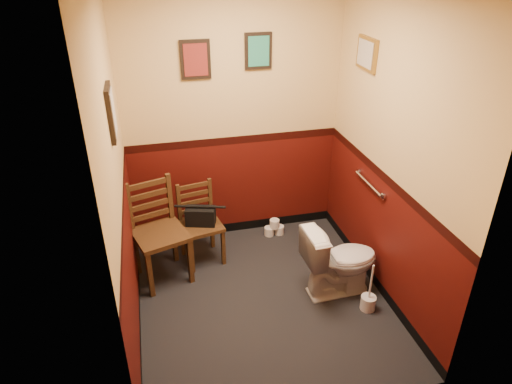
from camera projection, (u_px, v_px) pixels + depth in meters
The scene contains 16 objects.
floor at pixel (262, 300), 4.21m from camera, with size 2.20×2.40×0.00m, color black.
wall_back at pixel (234, 118), 4.59m from camera, with size 2.20×2.70×0.00m, color #430C08.
wall_front at pixel (318, 257), 2.54m from camera, with size 2.20×2.70×0.00m, color #430C08.
wall_left at pixel (118, 183), 3.33m from camera, with size 2.40×2.70×0.00m, color #430C08.
wall_right at pixel (391, 154), 3.79m from camera, with size 2.40×2.70×0.00m, color #430C08.
grab_bar at pixel (369, 184), 4.19m from camera, with size 0.05×0.56×0.06m.
framed_print_back_a at pixel (195, 60), 4.21m from camera, with size 0.28×0.04×0.36m.
framed_print_back_b at pixel (258, 51), 4.32m from camera, with size 0.26×0.04×0.34m.
framed_print_left at pixel (111, 113), 3.19m from camera, with size 0.04×0.30×0.38m.
framed_print_right at pixel (367, 54), 3.97m from camera, with size 0.04×0.34×0.28m.
toilet at pixel (340, 261), 4.16m from camera, with size 0.39×0.70×0.69m, color white.
toilet_brush at pixel (368, 302), 4.07m from camera, with size 0.14×0.14×0.48m.
chair_left at pixel (159, 232), 4.30m from camera, with size 0.58×0.58×0.99m.
chair_right at pixel (200, 223), 4.59m from camera, with size 0.45×0.45×0.82m.
handbag at pixel (201, 216), 4.51m from camera, with size 0.32×0.22×0.21m.
tp_stack at pixel (274, 228), 5.12m from camera, with size 0.22×0.12×0.19m.
Camera 1 is at (-0.82, -3.12, 2.88)m, focal length 32.00 mm.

